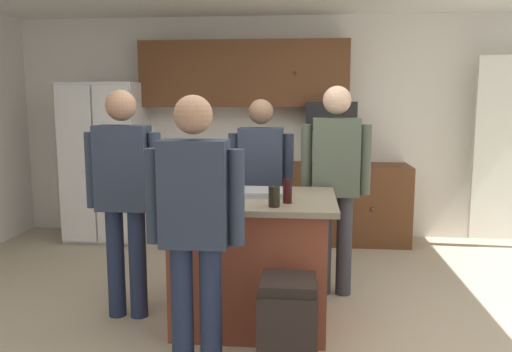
% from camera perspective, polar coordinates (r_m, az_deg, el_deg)
% --- Properties ---
extents(floor, '(7.04, 7.04, 0.00)m').
position_cam_1_polar(floor, '(3.83, 0.09, -16.83)').
color(floor, '#B7A88E').
rests_on(floor, ground).
extents(back_wall, '(6.40, 0.10, 2.60)m').
position_cam_1_polar(back_wall, '(6.27, 2.56, 5.35)').
color(back_wall, white).
rests_on(back_wall, ground).
extents(cabinet_run_upper, '(2.40, 0.38, 0.75)m').
position_cam_1_polar(cabinet_run_upper, '(6.10, -1.33, 11.15)').
color(cabinet_run_upper, brown).
extents(cabinet_run_lower, '(1.80, 0.63, 0.90)m').
position_cam_1_polar(cabinet_run_lower, '(6.05, 8.03, -2.95)').
color(cabinet_run_lower, brown).
rests_on(cabinet_run_lower, ground).
extents(refrigerator, '(0.86, 0.76, 1.82)m').
position_cam_1_polar(refrigerator, '(6.32, -16.10, 1.53)').
color(refrigerator, white).
rests_on(refrigerator, ground).
extents(microwave_over_range, '(0.56, 0.40, 0.32)m').
position_cam_1_polar(microwave_over_range, '(5.96, 8.22, 6.56)').
color(microwave_over_range, black).
extents(kitchen_island, '(1.20, 0.96, 0.94)m').
position_cam_1_polar(kitchen_island, '(3.83, -0.44, -9.16)').
color(kitchen_island, brown).
rests_on(kitchen_island, ground).
extents(person_guest_left, '(0.57, 0.23, 1.74)m').
position_cam_1_polar(person_guest_left, '(4.31, 8.73, 0.03)').
color(person_guest_left, '#383842').
rests_on(person_guest_left, ground).
extents(person_elder_center, '(0.57, 0.22, 1.66)m').
position_cam_1_polar(person_elder_center, '(2.98, -6.73, -4.80)').
color(person_elder_center, '#232D4C').
rests_on(person_elder_center, ground).
extents(person_guest_right, '(0.57, 0.22, 1.70)m').
position_cam_1_polar(person_guest_right, '(3.93, -14.33, -1.33)').
color(person_guest_right, '#232D4C').
rests_on(person_guest_right, ground).
extents(person_host_foreground, '(0.57, 0.22, 1.64)m').
position_cam_1_polar(person_host_foreground, '(4.54, 0.53, -0.36)').
color(person_host_foreground, '#4C5166').
rests_on(person_host_foreground, ground).
extents(glass_short_whisky, '(0.08, 0.08, 0.13)m').
position_cam_1_polar(glass_short_whisky, '(3.37, 2.01, -2.28)').
color(glass_short_whisky, black).
rests_on(glass_short_whisky, kitchen_island).
extents(glass_pilsner, '(0.07, 0.07, 0.16)m').
position_cam_1_polar(glass_pilsner, '(3.99, -6.37, -0.49)').
color(glass_pilsner, black).
rests_on(glass_pilsner, kitchen_island).
extents(tumbler_amber, '(0.06, 0.06, 0.16)m').
position_cam_1_polar(tumbler_amber, '(3.50, 3.47, -1.68)').
color(tumbler_amber, black).
rests_on(tumbler_amber, kitchen_island).
extents(serving_tray, '(0.44, 0.30, 0.04)m').
position_cam_1_polar(serving_tray, '(3.78, 0.48, -1.82)').
color(serving_tray, '#B7B7BC').
rests_on(serving_tray, kitchen_island).
extents(trash_bin, '(0.34, 0.34, 0.61)m').
position_cam_1_polar(trash_bin, '(3.17, 3.54, -16.48)').
color(trash_bin, black).
rests_on(trash_bin, ground).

